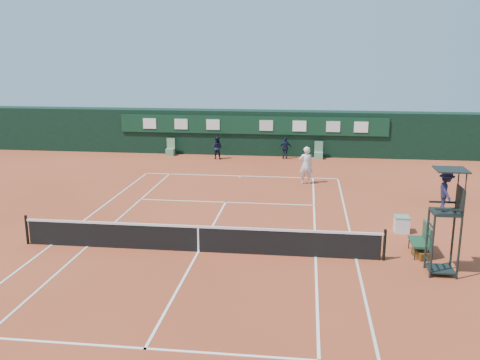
% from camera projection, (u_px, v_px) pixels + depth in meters
% --- Properties ---
extents(ground, '(90.00, 90.00, 0.00)m').
position_uv_depth(ground, '(199.00, 252.00, 18.92)').
color(ground, '#AB4728').
rests_on(ground, ground).
extents(court_lines, '(11.05, 23.85, 0.01)m').
position_uv_depth(court_lines, '(199.00, 252.00, 18.92)').
color(court_lines, white).
rests_on(court_lines, ground).
extents(tennis_net, '(12.90, 0.10, 1.10)m').
position_uv_depth(tennis_net, '(198.00, 238.00, 18.80)').
color(tennis_net, black).
rests_on(tennis_net, ground).
extents(back_wall, '(40.00, 1.65, 3.00)m').
position_uv_depth(back_wall, '(253.00, 132.00, 36.64)').
color(back_wall, black).
rests_on(back_wall, ground).
extents(linesman_chair_left, '(0.55, 0.50, 1.15)m').
position_uv_depth(linesman_chair_left, '(170.00, 151.00, 36.37)').
color(linesman_chair_left, '#59885F').
rests_on(linesman_chair_left, ground).
extents(linesman_chair_right, '(0.55, 0.50, 1.15)m').
position_uv_depth(linesman_chair_right, '(318.00, 154.00, 35.16)').
color(linesman_chair_right, '#64996D').
rests_on(linesman_chair_right, ground).
extents(umpire_chair, '(0.96, 0.95, 3.42)m').
position_uv_depth(umpire_chair, '(446.00, 199.00, 16.50)').
color(umpire_chair, black).
rests_on(umpire_chair, ground).
extents(player_bench, '(0.56, 1.20, 1.10)m').
position_uv_depth(player_bench, '(422.00, 238.00, 18.52)').
color(player_bench, '#183D25').
rests_on(player_bench, ground).
extents(tennis_bag, '(0.50, 0.77, 0.27)m').
position_uv_depth(tennis_bag, '(420.00, 254.00, 18.34)').
color(tennis_bag, black).
rests_on(tennis_bag, ground).
extents(cooler, '(0.57, 0.57, 0.65)m').
position_uv_depth(cooler, '(402.00, 224.00, 20.90)').
color(cooler, silver).
rests_on(cooler, ground).
extents(tennis_ball, '(0.07, 0.07, 0.07)m').
position_uv_depth(tennis_ball, '(316.00, 185.00, 28.15)').
color(tennis_ball, gold).
rests_on(tennis_ball, ground).
extents(player, '(0.77, 0.54, 2.01)m').
position_uv_depth(player, '(306.00, 165.00, 28.42)').
color(player, silver).
rests_on(player, ground).
extents(ball_kid_left, '(0.82, 0.70, 1.49)m').
position_uv_depth(ball_kid_left, '(217.00, 148.00, 35.07)').
color(ball_kid_left, black).
rests_on(ball_kid_left, ground).
extents(ball_kid_right, '(0.89, 0.52, 1.42)m').
position_uv_depth(ball_kid_right, '(285.00, 148.00, 35.14)').
color(ball_kid_right, black).
rests_on(ball_kid_right, ground).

